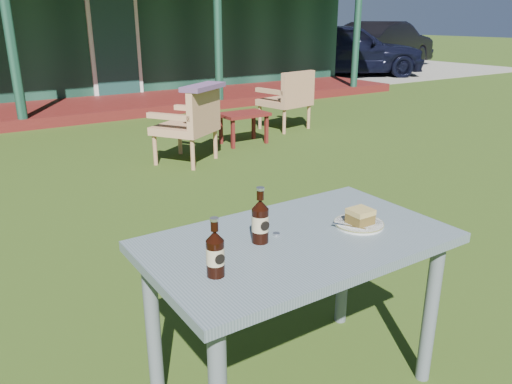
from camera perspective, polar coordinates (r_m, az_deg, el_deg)
ground at (r=3.55m, az=-11.72°, el=-6.74°), size 80.00×80.00×0.00m
gravel_strip at (r=16.42m, az=12.17°, el=13.53°), size 9.00×6.00×0.02m
car_near at (r=14.47m, az=10.18°, el=15.76°), size 4.54×3.43×1.44m
car_far at (r=17.22m, az=14.41°, el=15.99°), size 4.62×2.63×1.44m
cafe_table at (r=2.01m, az=4.76°, el=-7.79°), size 1.20×0.70×0.72m
plate at (r=2.11m, az=11.68°, el=-3.58°), size 0.20×0.20×0.01m
cake_slice at (r=2.09m, az=11.83°, el=-2.71°), size 0.09×0.09×0.06m
fork at (r=2.05m, az=10.59°, el=-3.87°), size 0.08×0.13×0.00m
cola_bottle_near at (r=1.89m, az=0.48°, el=-3.29°), size 0.07×0.07×0.22m
cola_bottle_far at (r=1.65m, az=-4.68°, el=-6.96°), size 0.06×0.06×0.21m
bottle_cap at (r=1.98m, az=2.34°, el=-4.81°), size 0.03×0.03×0.01m
armchair_left at (r=5.55m, az=-7.43°, el=7.98°), size 0.82×0.81×0.82m
armchair_right at (r=7.24m, az=3.78°, el=10.79°), size 0.71×0.68×0.84m
floral_throw at (r=5.41m, az=-6.06°, el=11.86°), size 0.64×0.52×0.05m
side_table at (r=6.39m, az=-1.43°, el=8.53°), size 0.60×0.40×0.40m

